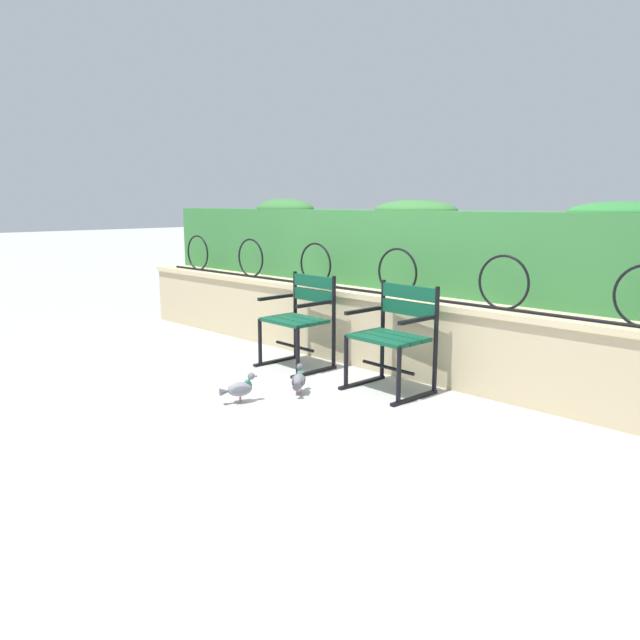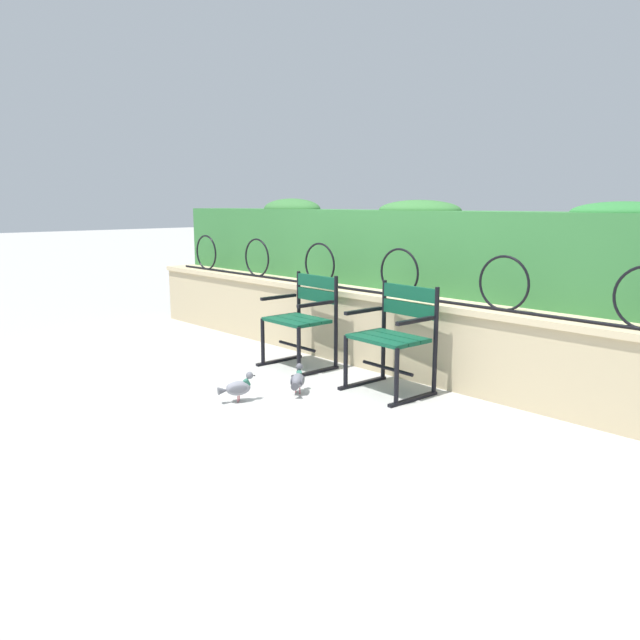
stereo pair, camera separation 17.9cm
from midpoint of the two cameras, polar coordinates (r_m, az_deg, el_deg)
name	(u,v)px [view 1 (the left image)]	position (r m, az deg, el deg)	size (l,w,h in m)	color
ground_plane	(307,389)	(5.02, -2.27, -6.42)	(60.00, 60.00, 0.00)	#B7B5AF
stone_wall	(383,330)	(5.62, 4.96, -0.93)	(7.04, 0.41, 0.68)	#C6B289
iron_arch_fence	(358,272)	(5.65, 2.58, 4.48)	(6.51, 0.02, 0.42)	black
hedge_row	(413,247)	(5.88, 7.69, 6.73)	(6.90, 0.53, 0.85)	#387A3D
park_chair_left	(301,317)	(5.62, -2.71, 0.25)	(0.59, 0.54, 0.85)	#0F4C33
park_chair_right	(395,334)	(4.92, 5.90, -1.26)	(0.63, 0.55, 0.85)	#0F4C33
pigeon_near_chairs	(299,380)	(4.87, -3.04, -5.58)	(0.22, 0.25, 0.22)	slate
pigeon_far_side	(239,388)	(4.71, -8.54, -6.26)	(0.16, 0.28, 0.22)	gray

